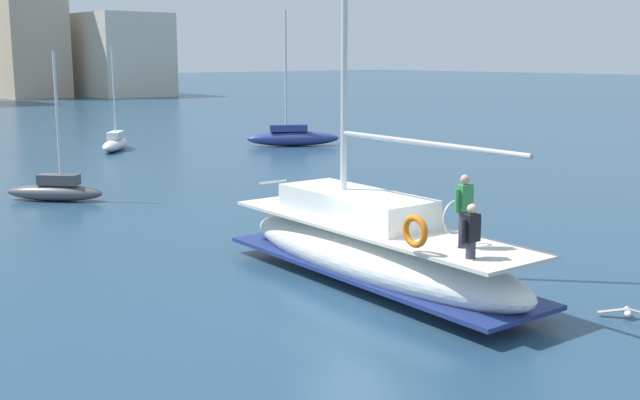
{
  "coord_description": "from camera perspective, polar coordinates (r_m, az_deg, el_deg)",
  "views": [
    {
      "loc": [
        -12.1,
        -12.52,
        5.52
      ],
      "look_at": [
        1.03,
        2.6,
        1.8
      ],
      "focal_mm": 44.01,
      "sensor_mm": 36.0,
      "label": 1
    }
  ],
  "objects": [
    {
      "name": "main_sailboat",
      "position": [
        19.17,
        3.79,
        -3.41
      ],
      "size": [
        3.09,
        9.75,
        13.28
      ],
      "color": "white",
      "rests_on": "ground"
    },
    {
      "name": "moored_sloop_far",
      "position": [
        48.19,
        -2.01,
        4.65
      ],
      "size": [
        5.42,
        4.27,
        8.13
      ],
      "color": "navy",
      "rests_on": "ground"
    },
    {
      "name": "moored_cutter_right",
      "position": [
        31.67,
        -18.69,
        0.75
      ],
      "size": [
        3.22,
        3.49,
        5.65
      ],
      "color": "#4C4C51",
      "rests_on": "ground"
    },
    {
      "name": "moored_ketch_distant",
      "position": [
        47.42,
        -14.68,
        4.08
      ],
      "size": [
        3.51,
        3.88,
        5.98
      ],
      "color": "silver",
      "rests_on": "ground"
    },
    {
      "name": "ground_plane",
      "position": [
        18.26,
        2.94,
        -7.08
      ],
      "size": [
        400.0,
        400.0,
        0.0
      ],
      "primitive_type": "plane",
      "color": "navy"
    },
    {
      "name": "seagull",
      "position": [
        18.02,
        21.45,
        -7.6
      ],
      "size": [
        0.78,
        1.07,
        0.18
      ],
      "color": "silver",
      "rests_on": "ground"
    }
  ]
}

